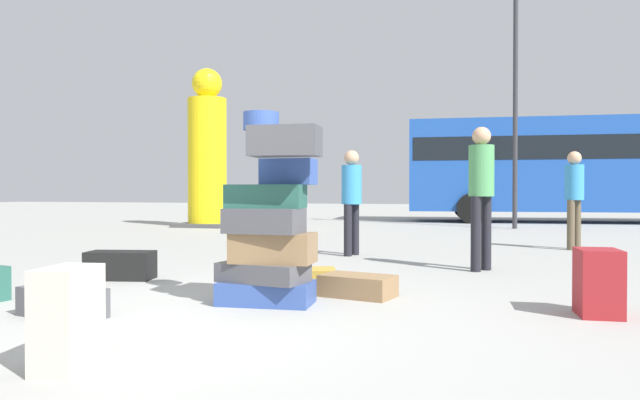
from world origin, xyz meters
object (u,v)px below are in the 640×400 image
object	(u,v)px
person_tourist_with_camera	(574,191)
yellow_dummy_statue	(207,156)
suitcase_tan_right_side	(297,277)
parked_bus	(584,163)
suitcase_brown_upright_blue	(358,286)
person_bearded_onlooker	(481,184)
suitcase_charcoal_left_side	(62,302)
lamp_post	(516,50)
suitcase_black_foreground_far	(120,265)
person_passerby_in_red	(352,193)
suitcase_cream_white_trunk	(67,319)
suitcase_maroon_foreground_near	(598,283)
suitcase_tower	(270,226)

from	to	relation	value
person_tourist_with_camera	yellow_dummy_statue	world-z (taller)	yellow_dummy_statue
suitcase_tan_right_side	parked_bus	world-z (taller)	parked_bus
suitcase_brown_upright_blue	person_bearded_onlooker	size ratio (longest dim) A/B	0.37
suitcase_charcoal_left_side	lamp_post	distance (m)	13.40
suitcase_brown_upright_blue	person_tourist_with_camera	bearing A→B (deg)	77.60
suitcase_black_foreground_far	person_passerby_in_red	world-z (taller)	person_passerby_in_red
person_bearded_onlooker	suitcase_brown_upright_blue	bearing A→B (deg)	6.19
person_passerby_in_red	suitcase_cream_white_trunk	bearing A→B (deg)	14.65
suitcase_maroon_foreground_near	suitcase_brown_upright_blue	bearing A→B (deg)	166.99
suitcase_charcoal_left_side	parked_bus	bearing A→B (deg)	81.52
suitcase_charcoal_left_side	person_tourist_with_camera	bearing A→B (deg)	68.16
suitcase_maroon_foreground_near	person_tourist_with_camera	distance (m)	5.55
suitcase_tan_right_side	person_bearded_onlooker	xyz separation A→B (m)	(1.77, 1.64, 0.95)
person_passerby_in_red	suitcase_black_foreground_far	bearing A→B (deg)	-15.53
suitcase_brown_upright_blue	person_tourist_with_camera	xyz separation A→B (m)	(2.43, 5.21, 0.86)
person_bearded_onlooker	person_tourist_with_camera	bearing A→B (deg)	-172.13
suitcase_brown_upright_blue	person_bearded_onlooker	distance (m)	2.53
suitcase_maroon_foreground_near	person_passerby_in_red	xyz separation A→B (m)	(-2.80, 3.58, 0.67)
person_bearded_onlooker	parked_bus	size ratio (longest dim) A/B	0.16
suitcase_tower	suitcase_charcoal_left_side	distance (m)	1.70
suitcase_cream_white_trunk	lamp_post	world-z (taller)	lamp_post
parked_bus	suitcase_charcoal_left_side	bearing A→B (deg)	-115.94
suitcase_tan_right_side	lamp_post	xyz separation A→B (m)	(2.41, 10.15, 4.48)
suitcase_tan_right_side	lamp_post	distance (m)	11.35
person_tourist_with_camera	parked_bus	world-z (taller)	parked_bus
suitcase_tan_right_side	lamp_post	size ratio (longest dim) A/B	0.11
suitcase_tower	person_passerby_in_red	bearing A→B (deg)	93.55
suitcase_tan_right_side	suitcase_charcoal_left_side	bearing A→B (deg)	-140.90
suitcase_tower	suitcase_cream_white_trunk	distance (m)	2.06
suitcase_brown_upright_blue	suitcase_maroon_foreground_near	xyz separation A→B (m)	(1.95, -0.28, 0.16)
suitcase_maroon_foreground_near	person_bearded_onlooker	size ratio (longest dim) A/B	0.30
suitcase_brown_upright_blue	suitcase_cream_white_trunk	size ratio (longest dim) A/B	1.17
yellow_dummy_statue	parked_bus	xyz separation A→B (m)	(10.11, 5.27, -0.07)
suitcase_charcoal_left_side	suitcase_cream_white_trunk	size ratio (longest dim) A/B	1.27
suitcase_cream_white_trunk	lamp_post	xyz separation A→B (m)	(2.66, 13.20, 4.29)
suitcase_cream_white_trunk	parked_bus	xyz separation A→B (m)	(4.80, 17.01, 1.56)
suitcase_black_foreground_far	person_tourist_with_camera	xyz separation A→B (m)	(5.13, 4.92, 0.81)
suitcase_tower	suitcase_brown_upright_blue	distance (m)	1.02
suitcase_brown_upright_blue	parked_bus	xyz separation A→B (m)	(3.81, 14.44, 1.74)
suitcase_maroon_foreground_near	suitcase_cream_white_trunk	xyz separation A→B (m)	(-2.94, -2.30, 0.02)
suitcase_tower	suitcase_brown_upright_blue	world-z (taller)	suitcase_tower
suitcase_maroon_foreground_near	person_bearded_onlooker	world-z (taller)	person_bearded_onlooker
person_bearded_onlooker	person_passerby_in_red	world-z (taller)	person_bearded_onlooker
suitcase_brown_upright_blue	suitcase_tan_right_side	bearing A→B (deg)	159.89
suitcase_maroon_foreground_near	lamp_post	size ratio (longest dim) A/B	0.07
yellow_dummy_statue	suitcase_charcoal_left_side	bearing A→B (deg)	-67.81
suitcase_maroon_foreground_near	suitcase_cream_white_trunk	distance (m)	3.73
suitcase_tower	suitcase_black_foreground_far	distance (m)	2.32
suitcase_charcoal_left_side	yellow_dummy_statue	distance (m)	11.63
suitcase_black_foreground_far	parked_bus	xyz separation A→B (m)	(6.51, 14.16, 1.68)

